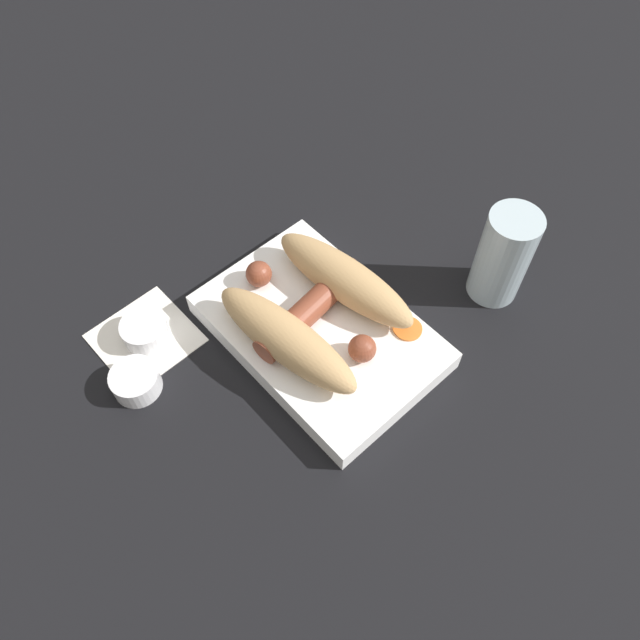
{
  "coord_description": "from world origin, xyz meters",
  "views": [
    {
      "loc": [
        -0.29,
        0.26,
        0.64
      ],
      "look_at": [
        0.0,
        0.0,
        0.04
      ],
      "focal_mm": 35.0,
      "sensor_mm": 36.0,
      "label": 1
    }
  ],
  "objects_px": {
    "food_tray": "(320,331)",
    "condiment_cup_near": "(145,332)",
    "drink_glass": "(503,256)",
    "sausage": "(308,310)",
    "bread_roll": "(315,307)",
    "condiment_cup_far": "(136,382)"
  },
  "relations": [
    {
      "from": "food_tray",
      "to": "sausage",
      "type": "bearing_deg",
      "value": 10.12
    },
    {
      "from": "bread_roll",
      "to": "drink_glass",
      "type": "height_order",
      "value": "drink_glass"
    },
    {
      "from": "bread_roll",
      "to": "drink_glass",
      "type": "bearing_deg",
      "value": -115.77
    },
    {
      "from": "food_tray",
      "to": "drink_glass",
      "type": "xyz_separation_m",
      "value": [
        -0.09,
        -0.21,
        0.05
      ]
    },
    {
      "from": "drink_glass",
      "to": "condiment_cup_far",
      "type": "bearing_deg",
      "value": 66.06
    },
    {
      "from": "sausage",
      "to": "condiment_cup_near",
      "type": "relative_size",
      "value": 3.42
    },
    {
      "from": "food_tray",
      "to": "condiment_cup_far",
      "type": "relative_size",
      "value": 4.98
    },
    {
      "from": "bread_roll",
      "to": "drink_glass",
      "type": "xyz_separation_m",
      "value": [
        -0.1,
        -0.21,
        0.01
      ]
    },
    {
      "from": "bread_roll",
      "to": "condiment_cup_far",
      "type": "bearing_deg",
      "value": 68.03
    },
    {
      "from": "sausage",
      "to": "condiment_cup_far",
      "type": "distance_m",
      "value": 0.21
    },
    {
      "from": "bread_roll",
      "to": "drink_glass",
      "type": "distance_m",
      "value": 0.23
    },
    {
      "from": "condiment_cup_far",
      "to": "drink_glass",
      "type": "distance_m",
      "value": 0.45
    },
    {
      "from": "bread_roll",
      "to": "condiment_cup_far",
      "type": "distance_m",
      "value": 0.22
    },
    {
      "from": "food_tray",
      "to": "drink_glass",
      "type": "relative_size",
      "value": 2.14
    },
    {
      "from": "bread_roll",
      "to": "condiment_cup_far",
      "type": "xyz_separation_m",
      "value": [
        0.08,
        0.2,
        -0.04
      ]
    },
    {
      "from": "condiment_cup_near",
      "to": "bread_roll",
      "type": "bearing_deg",
      "value": -130.01
    },
    {
      "from": "condiment_cup_near",
      "to": "drink_glass",
      "type": "xyz_separation_m",
      "value": [
        -0.23,
        -0.36,
        0.05
      ]
    },
    {
      "from": "food_tray",
      "to": "condiment_cup_near",
      "type": "xyz_separation_m",
      "value": [
        0.14,
        0.15,
        -0.0
      ]
    },
    {
      "from": "bread_roll",
      "to": "sausage",
      "type": "height_order",
      "value": "bread_roll"
    },
    {
      "from": "sausage",
      "to": "drink_glass",
      "type": "bearing_deg",
      "value": -116.7
    },
    {
      "from": "condiment_cup_far",
      "to": "food_tray",
      "type": "bearing_deg",
      "value": -114.59
    },
    {
      "from": "sausage",
      "to": "food_tray",
      "type": "bearing_deg",
      "value": -169.88
    }
  ]
}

